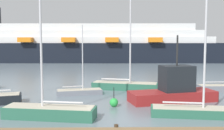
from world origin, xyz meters
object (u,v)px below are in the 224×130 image
at_px(sailboat_7, 125,84).
at_px(sailboat_0, 79,91).
at_px(sailboat_2, 196,110).
at_px(sailboat_3, 223,87).
at_px(channel_buoy_0, 114,102).
at_px(sailboat_1, 49,110).
at_px(cruise_ship, 53,44).
at_px(fishing_boat_1, 174,89).

bearing_deg(sailboat_7, sailboat_0, -137.23).
bearing_deg(sailboat_0, sailboat_2, -52.70).
relative_size(sailboat_2, sailboat_3, 1.06).
height_order(sailboat_2, channel_buoy_0, sailboat_2).
xyz_separation_m(sailboat_1, cruise_ship, (-10.23, 51.34, 3.76)).
height_order(sailboat_3, fishing_boat_1, sailboat_3).
height_order(sailboat_3, channel_buoy_0, sailboat_3).
bearing_deg(sailboat_3, sailboat_1, -150.78).
distance_m(sailboat_0, sailboat_3, 15.21).
xyz_separation_m(channel_buoy_0, cruise_ship, (-14.78, 48.12, 4.01)).
bearing_deg(sailboat_3, fishing_boat_1, -145.36).
bearing_deg(cruise_ship, fishing_boat_1, -65.31).
xyz_separation_m(fishing_boat_1, cruise_ship, (-20.17, 46.24, 3.26)).
relative_size(sailboat_1, sailboat_2, 1.26).
distance_m(sailboat_2, fishing_boat_1, 4.83).
bearing_deg(sailboat_2, channel_buoy_0, 161.55).
xyz_separation_m(sailboat_0, cruise_ship, (-11.43, 43.11, 4.02)).
bearing_deg(channel_buoy_0, sailboat_0, 123.77).
xyz_separation_m(sailboat_7, fishing_boat_1, (3.99, -5.76, 0.51)).
xyz_separation_m(sailboat_2, sailboat_7, (-4.41, 10.53, 0.12)).
bearing_deg(fishing_boat_1, sailboat_2, -98.72).
distance_m(sailboat_2, sailboat_7, 11.42).
height_order(sailboat_0, sailboat_7, sailboat_7).
xyz_separation_m(sailboat_3, fishing_boat_1, (-6.39, -4.72, 0.65)).
bearing_deg(sailboat_1, channel_buoy_0, -135.75).
bearing_deg(channel_buoy_0, sailboat_1, -144.77).
height_order(sailboat_1, sailboat_3, sailboat_1).
relative_size(sailboat_2, channel_buoy_0, 6.11).
relative_size(sailboat_1, channel_buoy_0, 7.69).
bearing_deg(sailboat_3, sailboat_0, -175.79).
bearing_deg(sailboat_0, sailboat_7, 17.11).
height_order(sailboat_1, sailboat_7, sailboat_1).
bearing_deg(sailboat_1, cruise_ship, -69.71).
height_order(sailboat_7, channel_buoy_0, sailboat_7).
bearing_deg(cruise_ship, sailboat_0, -74.03).
relative_size(sailboat_1, cruise_ship, 0.14).
xyz_separation_m(sailboat_7, cruise_ship, (-16.18, 40.48, 3.77)).
bearing_deg(channel_buoy_0, sailboat_3, 29.25).
height_order(sailboat_0, sailboat_3, sailboat_3).
bearing_deg(sailboat_2, sailboat_3, 65.83).
bearing_deg(sailboat_1, sailboat_7, -109.69).
bearing_deg(sailboat_1, sailboat_0, -89.28).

